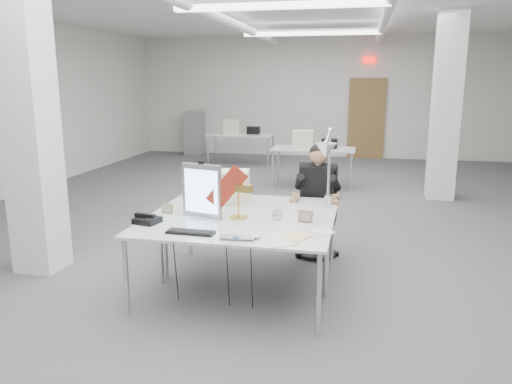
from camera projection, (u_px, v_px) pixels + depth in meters
room_shell at (282, 107)px, 6.77m from camera, size 10.04×14.04×3.24m
desk_main at (230, 230)px, 4.48m from camera, size 1.80×0.90×0.02m
desk_second at (252, 205)px, 5.34m from camera, size 1.80×0.90×0.02m
bg_desk_a at (313, 149)px, 9.68m from camera, size 1.60×0.80×0.02m
bg_desk_b at (241, 135)px, 12.19m from camera, size 1.60×0.80×0.02m
filing_cabinet at (194, 133)px, 13.95m from camera, size 0.45×0.55×1.20m
office_chair at (317, 217)px, 5.88m from camera, size 0.48×0.48×0.96m
seated_person at (318, 183)px, 5.74m from camera, size 0.43×0.54×0.80m
monitor at (202, 191)px, 4.78m from camera, size 0.42×0.15×0.52m
pennant at (227, 188)px, 4.69m from camera, size 0.40×0.08×0.44m
keyboard at (191, 232)px, 4.33m from camera, size 0.42×0.15×0.02m
laptop at (236, 239)px, 4.13m from camera, size 0.31×0.21×0.02m
mouse at (256, 237)px, 4.18m from camera, size 0.10×0.08×0.03m
bankers_lamp at (238, 202)px, 4.77m from camera, size 0.30×0.21×0.31m
desk_phone at (147, 220)px, 4.63m from camera, size 0.25×0.24×0.05m
picture_frame_left at (167, 208)px, 4.97m from camera, size 0.13×0.05×0.10m
picture_frame_right at (306, 216)px, 4.66m from camera, size 0.14×0.05×0.11m
desk_clock at (277, 215)px, 4.73m from camera, size 0.11×0.04×0.10m
paper_stack_a at (279, 241)px, 4.12m from camera, size 0.32×0.36×0.01m
paper_stack_b at (297, 237)px, 4.23m from camera, size 0.28×0.31×0.01m
paper_stack_c at (322, 232)px, 4.36m from camera, size 0.24×0.21×0.01m
beige_monitor at (231, 187)px, 5.39m from camera, size 0.40×0.39×0.35m
architect_lamp at (327, 171)px, 4.92m from camera, size 0.35×0.70×0.86m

